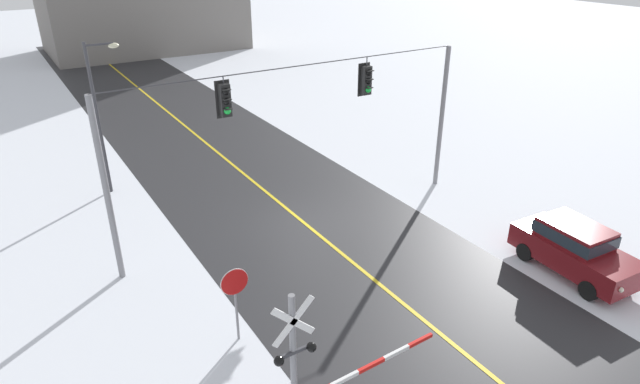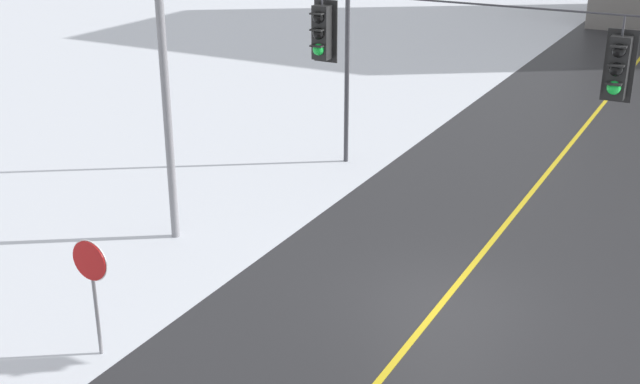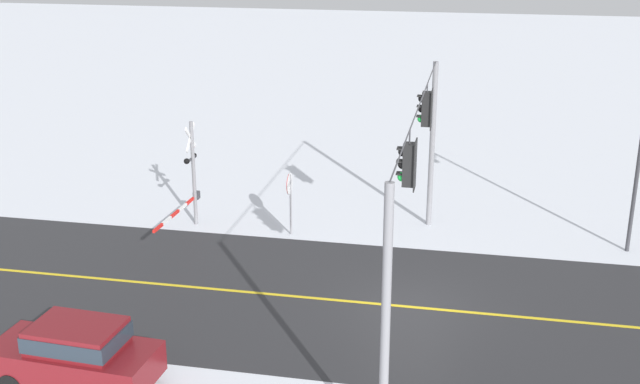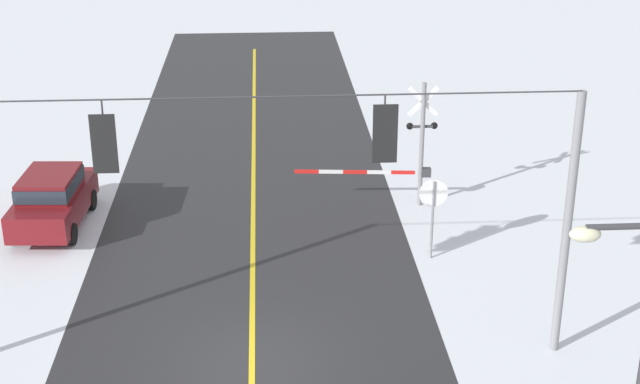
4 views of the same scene
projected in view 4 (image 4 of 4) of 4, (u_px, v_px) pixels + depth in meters
name	position (u px, v px, depth m)	size (l,w,h in m)	color
ground_plane	(252.00, 359.00, 21.00)	(160.00, 160.00, 0.00)	silver
signal_span	(247.00, 195.00, 19.46)	(14.20, 0.47, 6.22)	gray
stop_sign	(433.00, 201.00, 25.17)	(0.80, 0.09, 2.35)	gray
railroad_crossing	(410.00, 146.00, 28.56)	(4.45, 0.31, 4.00)	gray
parked_car_maroon	(52.00, 197.00, 27.39)	(2.01, 4.28, 1.74)	maroon
streetlamp_near	(628.00, 378.00, 13.38)	(1.39, 0.28, 6.50)	#38383D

